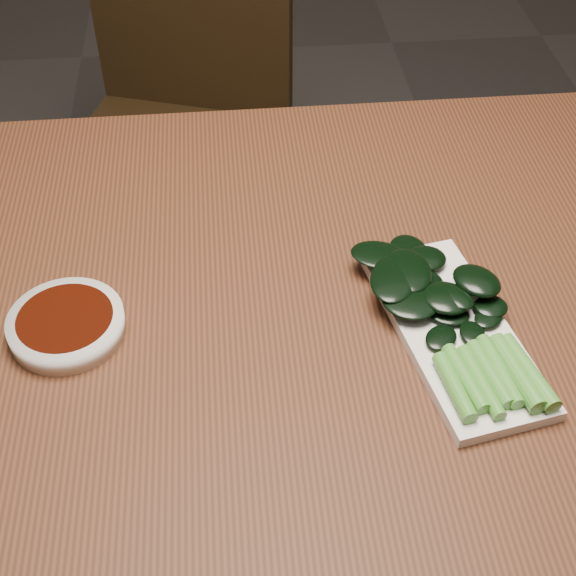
{
  "coord_description": "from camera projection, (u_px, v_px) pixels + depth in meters",
  "views": [
    {
      "loc": [
        -0.07,
        -0.65,
        1.4
      ],
      "look_at": [
        -0.01,
        0.0,
        0.76
      ],
      "focal_mm": 50.0,
      "sensor_mm": 36.0,
      "label": 1
    }
  ],
  "objects": [
    {
      "name": "table",
      "position": [
        299.0,
        337.0,
        0.97
      ],
      "size": [
        1.4,
        0.8,
        0.75
      ],
      "color": "#4D2716",
      "rests_on": "ground"
    },
    {
      "name": "chair_far",
      "position": [
        179.0,
        117.0,
        1.66
      ],
      "size": [
        0.53,
        0.53,
        0.89
      ],
      "rotation": [
        0.0,
        0.0,
        -0.33
      ],
      "color": "black",
      "rests_on": "ground"
    },
    {
      "name": "sauce_bowl",
      "position": [
        66.0,
        324.0,
        0.87
      ],
      "size": [
        0.13,
        0.13,
        0.02
      ],
      "color": "white",
      "rests_on": "table"
    },
    {
      "name": "serving_plate",
      "position": [
        454.0,
        332.0,
        0.87
      ],
      "size": [
        0.16,
        0.29,
        0.01
      ],
      "rotation": [
        0.0,
        0.0,
        0.19
      ],
      "color": "white",
      "rests_on": "table"
    },
    {
      "name": "gai_lan",
      "position": [
        444.0,
        307.0,
        0.87
      ],
      "size": [
        0.18,
        0.28,
        0.03
      ],
      "color": "#53A237",
      "rests_on": "serving_plate"
    }
  ]
}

